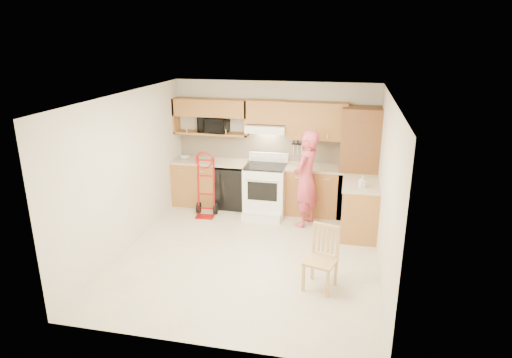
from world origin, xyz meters
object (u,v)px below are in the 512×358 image
(range, at_px, (265,186))
(person, at_px, (306,179))
(hand_truck, at_px, (205,187))
(dining_chair, at_px, (321,259))
(microwave, at_px, (214,124))

(range, height_order, person, person)
(person, distance_m, hand_truck, 1.93)
(hand_truck, xyz_separation_m, dining_chair, (2.34, -2.12, -0.13))
(microwave, bearing_deg, dining_chair, -45.23)
(hand_truck, bearing_deg, range, 12.15)
(range, xyz_separation_m, hand_truck, (-1.10, -0.32, 0.01))
(microwave, height_order, hand_truck, microwave)
(microwave, distance_m, dining_chair, 3.90)
(range, bearing_deg, person, -22.18)
(person, distance_m, dining_chair, 2.20)
(dining_chair, bearing_deg, hand_truck, 153.65)
(microwave, relative_size, range, 0.49)
(hand_truck, bearing_deg, microwave, 87.92)
(person, bearing_deg, dining_chair, 31.25)
(range, bearing_deg, microwave, 159.75)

